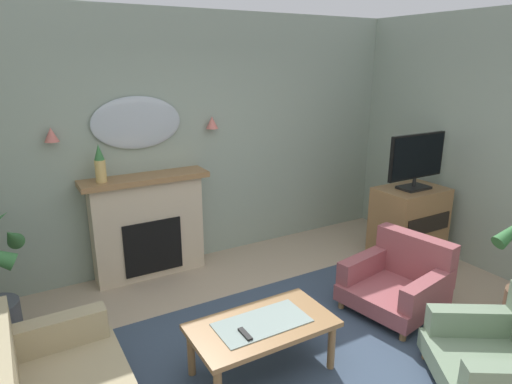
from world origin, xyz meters
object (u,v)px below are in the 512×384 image
object	(u,v)px
mantel_vase_centre	(100,164)
armchair_near_fireplace	(506,356)
tv_remote	(245,334)
fireplace	(149,227)
tv_cabinet	(408,224)
wall_sconce_left	(51,135)
tv_flatscreen	(417,160)
armchair_in_corner	(399,280)
wall_mirror	(137,123)
wall_sconce_right	(212,122)
coffee_table	(262,329)

from	to	relation	value
mantel_vase_centre	armchair_near_fireplace	distance (m)	3.89
tv_remote	armchair_near_fireplace	distance (m)	1.90
fireplace	tv_cabinet	size ratio (longest dim) A/B	1.51
wall_sconce_left	tv_flatscreen	xyz separation A→B (m)	(3.68, -1.28, -0.41)
armchair_in_corner	wall_mirror	bearing A→B (deg)	132.36
armchair_in_corner	tv_cabinet	distance (m)	1.22
armchair_near_fireplace	wall_sconce_left	bearing A→B (deg)	128.10
wall_sconce_left	armchair_in_corner	xyz separation A→B (m)	(2.73, -2.01, -1.35)
mantel_vase_centre	tv_cabinet	size ratio (longest dim) A/B	0.43
armchair_in_corner	tv_flatscreen	xyz separation A→B (m)	(0.95, 0.73, 0.94)
mantel_vase_centre	tv_remote	distance (m)	2.34
armchair_in_corner	wall_sconce_right	bearing A→B (deg)	117.11
tv_remote	tv_flatscreen	xyz separation A→B (m)	(2.78, 0.95, 0.79)
wall_mirror	armchair_near_fireplace	bearing A→B (deg)	-62.91
fireplace	armchair_in_corner	size ratio (longest dim) A/B	1.43
wall_mirror	tv_remote	size ratio (longest dim) A/B	6.00
wall_sconce_right	tv_remote	distance (m)	2.65
fireplace	armchair_near_fireplace	size ratio (longest dim) A/B	1.21
wall_mirror	wall_sconce_right	xyz separation A→B (m)	(0.85, -0.05, -0.05)
fireplace	armchair_near_fireplace	bearing A→B (deg)	-61.87
wall_sconce_left	tv_remote	xyz separation A→B (m)	(0.91, -2.23, -1.21)
tv_flatscreen	wall_sconce_right	bearing A→B (deg)	147.13
armchair_in_corner	tv_flatscreen	world-z (taller)	tv_flatscreen
wall_sconce_left	fireplace	bearing A→B (deg)	-6.16
wall_sconce_left	wall_sconce_right	world-z (taller)	same
tv_flatscreen	mantel_vase_centre	bearing A→B (deg)	160.52
armchair_near_fireplace	wall_sconce_right	bearing A→B (deg)	104.30
coffee_table	tv_flatscreen	bearing A→B (deg)	18.56
wall_sconce_right	tv_flatscreen	world-z (taller)	wall_sconce_right
wall_mirror	tv_cabinet	size ratio (longest dim) A/B	1.07
mantel_vase_centre	armchair_in_corner	bearing A→B (deg)	-39.08
mantel_vase_centre	tv_cabinet	world-z (taller)	mantel_vase_centre
tv_flatscreen	wall_mirror	bearing A→B (deg)	154.83
tv_remote	tv_cabinet	world-z (taller)	tv_cabinet
fireplace	tv_cabinet	world-z (taller)	fireplace
armchair_in_corner	armchair_near_fireplace	world-z (taller)	same
wall_mirror	tv_flatscreen	world-z (taller)	wall_mirror
wall_sconce_right	armchair_in_corner	world-z (taller)	wall_sconce_right
mantel_vase_centre	tv_remote	size ratio (longest dim) A/B	2.43
mantel_vase_centre	armchair_near_fireplace	bearing A→B (deg)	-55.58
coffee_table	tv_flatscreen	size ratio (longest dim) A/B	1.31
wall_mirror	armchair_in_corner	distance (m)	3.12
wall_sconce_right	armchair_near_fireplace	world-z (taller)	wall_sconce_right
tv_cabinet	wall_sconce_left	bearing A→B (deg)	161.11
armchair_in_corner	armchair_near_fireplace	bearing A→B (deg)	-99.95
wall_mirror	wall_sconce_right	bearing A→B (deg)	-3.37
armchair_in_corner	tv_flatscreen	bearing A→B (deg)	37.45
wall_sconce_left	coffee_table	size ratio (longest dim) A/B	0.13
coffee_table	wall_mirror	bearing A→B (deg)	96.37
tv_cabinet	coffee_table	bearing A→B (deg)	-161.02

